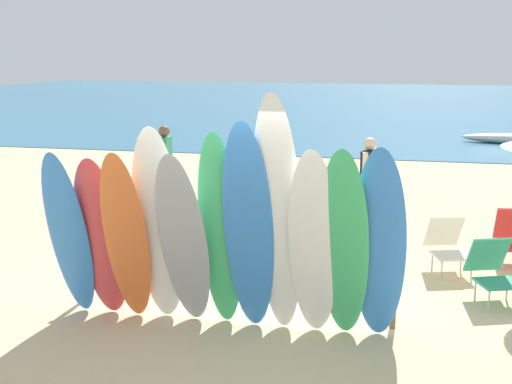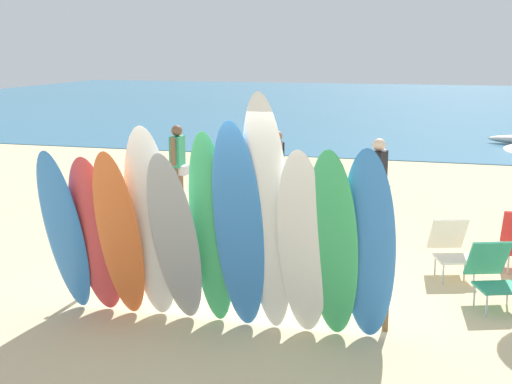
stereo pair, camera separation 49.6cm
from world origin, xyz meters
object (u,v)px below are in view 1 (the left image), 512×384
at_px(surfboard_white_3, 159,227).
at_px(surfboard_white_8, 314,245).
at_px(beachgoer_by_water, 165,160).
at_px(surfboard_grey_4, 183,241).
at_px(surfboard_green_5, 220,231).
at_px(surfboard_blue_10, 379,246).
at_px(beach_chair_striped, 448,243).
at_px(surfboard_rack, 230,269).
at_px(beach_chair_blue, 493,268).
at_px(surfboard_orange_2, 126,238).
at_px(beachgoer_near_rack, 369,177).
at_px(surfboard_blue_0, 69,236).
at_px(surfboard_green_9, 344,246).
at_px(surfboard_blue_6, 248,229).
at_px(beachgoer_midbeach, 265,163).
at_px(surfboard_white_7, 278,217).
at_px(surfboard_red_1, 101,239).

relative_size(surfboard_white_3, surfboard_white_8, 1.07).
bearing_deg(beachgoer_by_water, surfboard_grey_4, 18.11).
distance_m(surfboard_green_5, beachgoer_by_water, 6.39).
bearing_deg(beachgoer_by_water, surfboard_green_5, 21.74).
distance_m(surfboard_blue_10, beach_chair_striped, 2.92).
bearing_deg(surfboard_rack, beach_chair_blue, 20.61).
bearing_deg(beachgoer_by_water, surfboard_white_3, 15.70).
xyz_separation_m(surfboard_grey_4, surfboard_blue_10, (2.13, 0.05, 0.06)).
height_order(surfboard_orange_2, surfboard_white_3, surfboard_white_3).
xyz_separation_m(surfboard_green_5, beach_chair_striped, (2.55, 2.69, -0.72)).
bearing_deg(surfboard_orange_2, beachgoer_by_water, 103.48).
xyz_separation_m(beachgoer_near_rack, beach_chair_blue, (1.76, -3.19, -0.50)).
height_order(surfboard_blue_10, beach_chair_blue, surfboard_blue_10).
relative_size(surfboard_blue_0, surfboard_green_9, 0.95).
bearing_deg(surfboard_green_5, surfboard_green_9, -4.21).
bearing_deg(surfboard_blue_6, surfboard_green_5, 168.71).
bearing_deg(surfboard_blue_10, surfboard_rack, 165.76).
distance_m(surfboard_rack, beach_chair_striped, 3.41).
bearing_deg(beachgoer_midbeach, surfboard_white_7, 165.81).
distance_m(surfboard_grey_4, beachgoer_near_rack, 5.19).
height_order(surfboard_red_1, surfboard_grey_4, surfboard_grey_4).
height_order(surfboard_rack, beachgoer_by_water, beachgoer_by_water).
relative_size(surfboard_green_5, surfboard_blue_6, 0.94).
relative_size(surfboard_blue_6, beach_chair_striped, 2.88).
distance_m(surfboard_green_9, surfboard_blue_10, 0.37).
relative_size(surfboard_rack, surfboard_orange_2, 1.84).
distance_m(surfboard_blue_6, beachgoer_near_rack, 4.99).
bearing_deg(beach_chair_blue, beach_chair_striped, 94.78).
bearing_deg(surfboard_rack, beachgoer_near_rack, 73.11).
distance_m(surfboard_rack, beachgoer_midbeach, 5.74).
relative_size(surfboard_blue_6, beachgoer_near_rack, 1.53).
xyz_separation_m(surfboard_rack, beach_chair_blue, (3.08, 1.16, -0.14)).
xyz_separation_m(surfboard_blue_0, beachgoer_midbeach, (0.95, 6.27, -0.15)).
distance_m(surfboard_red_1, surfboard_white_3, 0.72).
bearing_deg(beachgoer_near_rack, surfboard_blue_0, -19.54).
bearing_deg(beachgoer_by_water, surfboard_red_1, 9.35).
bearing_deg(surfboard_blue_10, beachgoer_by_water, 129.23).
distance_m(surfboard_white_7, beachgoer_midbeach, 6.41).
height_order(surfboard_orange_2, surfboard_green_5, surfboard_green_5).
distance_m(surfboard_green_5, beach_chair_striped, 3.78).
bearing_deg(beachgoer_midbeach, surfboard_grey_4, 156.28).
distance_m(surfboard_blue_6, beach_chair_blue, 3.30).
xyz_separation_m(surfboard_white_3, surfboard_white_8, (1.75, -0.07, -0.09)).
relative_size(surfboard_white_3, beach_chair_striped, 2.78).
bearing_deg(beach_chair_blue, surfboard_blue_0, 179.60).
distance_m(surfboard_grey_4, surfboard_green_5, 0.42).
height_order(surfboard_green_9, beach_chair_striped, surfboard_green_9).
xyz_separation_m(surfboard_blue_6, beachgoer_midbeach, (-1.14, 6.22, -0.33)).
bearing_deg(beachgoer_midbeach, surfboard_red_1, 147.10).
relative_size(surfboard_red_1, surfboard_grey_4, 0.94).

